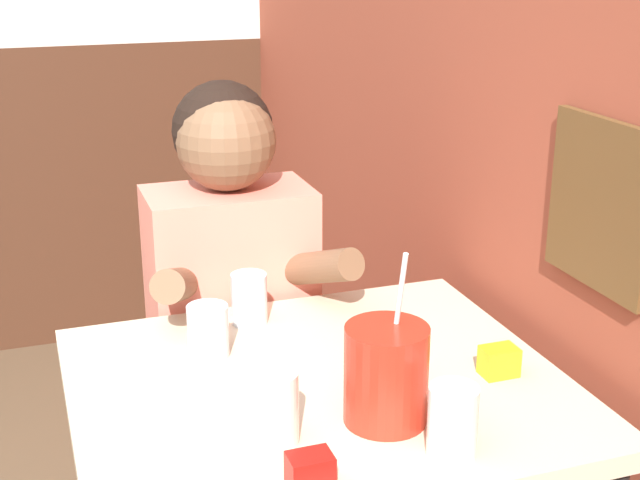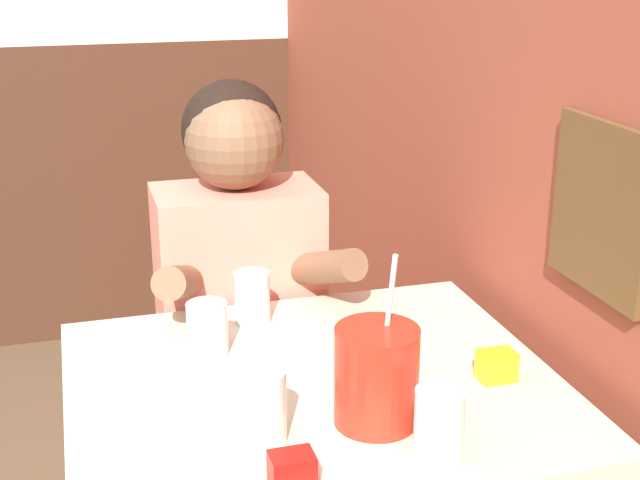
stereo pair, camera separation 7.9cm
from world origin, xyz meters
TOP-DOWN VIEW (x-y plane):
  - main_table at (0.92, 0.44)m, footprint 0.80×0.70m
  - person_seated at (0.88, 0.91)m, footprint 0.42×0.40m
  - cocktail_pitcher at (0.97, 0.29)m, footprint 0.13×0.13m
  - glass_near_pitcher at (0.76, 0.60)m, footprint 0.07×0.07m
  - glass_center at (1.02, 0.17)m, footprint 0.07×0.07m
  - glass_far_side at (0.80, 0.29)m, footprint 0.07×0.07m
  - glass_by_brick at (0.87, 0.71)m, footprint 0.07×0.07m
  - condiment_ketchup at (0.81, 0.16)m, footprint 0.06×0.04m
  - condiment_mustard at (1.21, 0.37)m, footprint 0.06×0.04m

SIDE VIEW (x-z plane):
  - person_seated at x=0.88m, z-range 0.03..1.22m
  - main_table at x=0.92m, z-range 0.29..1.06m
  - condiment_ketchup at x=0.81m, z-range 0.76..0.81m
  - condiment_mustard at x=1.21m, z-range 0.76..0.81m
  - glass_near_pitcher at x=0.76m, z-range 0.76..0.86m
  - glass_by_brick at x=0.87m, z-range 0.76..0.86m
  - glass_center at x=1.02m, z-range 0.76..0.87m
  - glass_far_side at x=0.80m, z-range 0.76..0.88m
  - cocktail_pitcher at x=0.97m, z-range 0.70..0.98m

